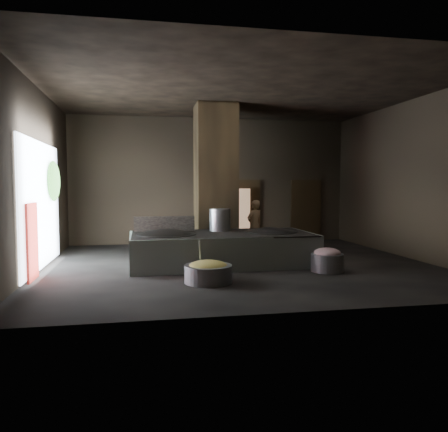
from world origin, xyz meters
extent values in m
cube|color=black|center=(0.00, 0.00, -0.05)|extent=(10.00, 9.00, 0.10)
cube|color=black|center=(0.00, 0.00, 4.55)|extent=(10.00, 9.00, 0.10)
cube|color=black|center=(0.00, 4.55, 2.25)|extent=(10.00, 0.10, 4.50)
cube|color=black|center=(0.00, -4.55, 2.25)|extent=(10.00, 0.10, 4.50)
cube|color=black|center=(-5.05, 0.00, 2.25)|extent=(0.10, 9.00, 4.50)
cube|color=black|center=(5.05, 0.00, 2.25)|extent=(0.10, 9.00, 4.50)
cube|color=black|center=(-0.30, 1.90, 2.25)|extent=(1.20, 1.20, 4.50)
cube|color=silver|center=(-0.45, 0.04, 0.41)|extent=(4.79, 2.36, 0.83)
cube|color=black|center=(-0.45, 0.04, 0.82)|extent=(4.64, 2.23, 0.03)
ellipsoid|color=black|center=(-1.90, -0.01, 0.75)|extent=(1.50, 1.50, 0.41)
cylinder|color=black|center=(-1.90, -0.01, 0.82)|extent=(1.53, 1.53, 0.05)
ellipsoid|color=black|center=(0.90, 0.09, 0.75)|extent=(1.39, 1.39, 0.39)
cylinder|color=black|center=(0.90, 0.09, 0.82)|extent=(1.42, 1.42, 0.05)
cylinder|color=#96999D|center=(-0.40, 0.59, 1.13)|extent=(0.58, 0.58, 0.62)
cube|color=black|center=(-1.90, 0.79, 1.03)|extent=(1.65, 0.09, 0.41)
imported|color=#A07A51|center=(1.08, 2.46, 0.81)|extent=(0.69, 0.59, 1.61)
cylinder|color=slate|center=(-1.13, -2.04, 0.19)|extent=(1.21, 1.21, 0.38)
ellipsoid|color=#86A24E|center=(-1.13, -2.04, 0.35)|extent=(0.84, 0.84, 0.26)
cylinder|color=#96999D|center=(-1.28, -1.89, 0.55)|extent=(0.12, 0.40, 0.73)
cylinder|color=slate|center=(1.89, -1.37, 0.21)|extent=(0.89, 0.89, 0.43)
ellipsoid|color=#A8656D|center=(1.89, -1.37, 0.45)|extent=(0.65, 0.65, 0.25)
cube|color=black|center=(1.20, 4.45, 1.10)|extent=(1.18, 0.08, 2.38)
cube|color=#8C6647|center=(0.96, 4.17, 1.05)|extent=(0.78, 0.04, 1.84)
cube|color=black|center=(3.60, 4.45, 1.10)|extent=(1.18, 0.08, 2.38)
cube|color=#8C6647|center=(3.89, 4.63, 1.05)|extent=(0.85, 0.04, 2.01)
cube|color=white|center=(-4.95, 0.20, 1.60)|extent=(0.04, 4.20, 3.10)
cube|color=maroon|center=(-4.88, -1.10, 0.85)|extent=(0.05, 0.90, 1.70)
ellipsoid|color=#194714|center=(-4.85, 1.30, 2.20)|extent=(0.28, 1.10, 1.10)
camera|label=1|loc=(-2.51, -11.19, 2.08)|focal=35.00mm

